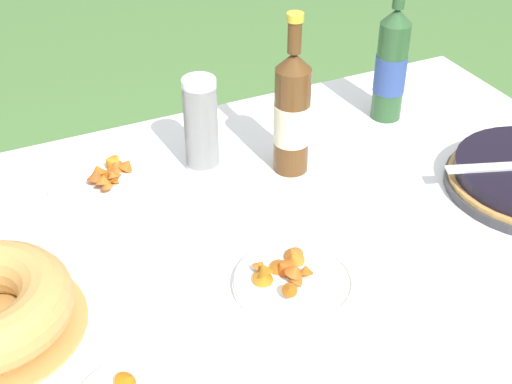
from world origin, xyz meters
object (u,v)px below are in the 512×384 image
Objects in this scene: snack_plate_near at (292,279)px; snack_plate_left at (105,178)px; cider_bottle_green at (391,65)px; cider_bottle_amber at (292,113)px; cup_stack at (201,125)px.

snack_plate_near is 0.91× the size of snack_plate_left.
cider_bottle_green reaches higher than cider_bottle_amber.
cider_bottle_amber is (-0.32, -0.11, -0.00)m from cider_bottle_green.
cider_bottle_green is at bearing -0.74° from snack_plate_left.
cider_bottle_green is 1.63× the size of snack_plate_near.
cider_bottle_amber is 1.62× the size of snack_plate_near.
cup_stack is 0.61× the size of cider_bottle_amber.
cup_stack is at bearing -177.34° from cider_bottle_green.
snack_plate_near is at bearing -137.94° from cider_bottle_green.
cider_bottle_amber is 1.48× the size of snack_plate_left.
snack_plate_near is 0.50m from snack_plate_left.
cider_bottle_amber reaches higher than snack_plate_near.
snack_plate_near is (-0.49, -0.44, -0.13)m from cider_bottle_green.
snack_plate_left is at bearing 115.49° from snack_plate_near.
cider_bottle_green is at bearing 2.66° from cup_stack.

